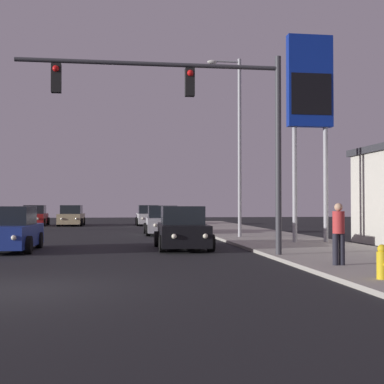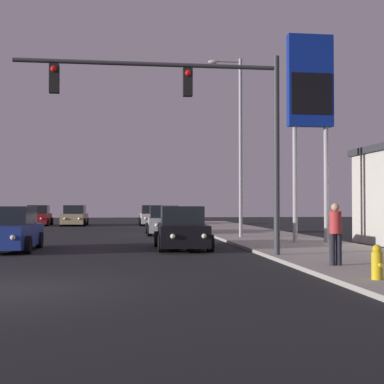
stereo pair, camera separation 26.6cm
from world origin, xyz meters
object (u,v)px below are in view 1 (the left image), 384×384
(car_white, at_px, (148,216))
(car_black, at_px, (183,230))
(car_blue, at_px, (10,231))
(street_lamp, at_px, (237,138))
(traffic_light_mast, at_px, (203,110))
(fire_hydrant, at_px, (382,262))
(car_silver, at_px, (162,221))
(pedestrian_on_sidewalk, at_px, (339,231))
(car_red, at_px, (35,216))
(gas_station_sign, at_px, (310,93))
(car_tan, at_px, (71,216))

(car_white, relative_size, car_black, 0.99)
(car_blue, bearing_deg, street_lamp, -149.03)
(traffic_light_mast, height_order, fire_hydrant, traffic_light_mast)
(car_black, distance_m, street_lamp, 7.79)
(car_white, bearing_deg, car_silver, 89.72)
(traffic_light_mast, xyz_separation_m, pedestrian_on_sidewalk, (3.19, -3.17, -3.75))
(car_blue, relative_size, street_lamp, 0.48)
(car_black, distance_m, car_red, 26.04)
(pedestrian_on_sidewalk, bearing_deg, car_black, 115.45)
(gas_station_sign, bearing_deg, street_lamp, 119.39)
(car_blue, xyz_separation_m, car_tan, (0.23, 23.72, 0.00))
(car_silver, relative_size, fire_hydrant, 5.70)
(car_black, xyz_separation_m, street_lamp, (3.42, 5.48, 4.36))
(traffic_light_mast, distance_m, pedestrian_on_sidewalk, 5.85)
(car_red, relative_size, traffic_light_mast, 0.51)
(car_black, bearing_deg, pedestrian_on_sidewalk, 117.58)
(car_blue, bearing_deg, car_white, -103.23)
(fire_hydrant, bearing_deg, gas_station_sign, 77.32)
(car_white, distance_m, car_black, 23.75)
(car_silver, xyz_separation_m, car_white, (-0.07, 13.72, 0.00))
(car_silver, distance_m, car_black, 10.03)
(car_blue, height_order, street_lamp, street_lamp)
(car_silver, height_order, street_lamp, street_lamp)
(car_silver, bearing_deg, street_lamp, 128.33)
(car_black, bearing_deg, car_red, -66.91)
(car_red, height_order, traffic_light_mast, traffic_light_mast)
(car_white, bearing_deg, fire_hydrant, 95.01)
(car_blue, distance_m, car_silver, 12.01)
(car_silver, bearing_deg, car_black, 91.40)
(car_silver, xyz_separation_m, car_black, (-0.02, -10.03, 0.00))
(traffic_light_mast, bearing_deg, car_black, 92.91)
(traffic_light_mast, distance_m, street_lamp, 9.97)
(car_tan, distance_m, traffic_light_mast, 28.68)
(car_red, distance_m, car_tan, 3.06)
(street_lamp, xyz_separation_m, pedestrian_on_sidewalk, (-0.04, -12.60, -4.08))
(street_lamp, distance_m, pedestrian_on_sidewalk, 13.24)
(traffic_light_mast, bearing_deg, gas_station_sign, 43.79)
(car_silver, height_order, car_tan, same)
(car_black, xyz_separation_m, pedestrian_on_sidewalk, (3.39, -7.11, 0.27))
(car_blue, relative_size, car_silver, 1.00)
(street_lamp, bearing_deg, gas_station_sign, -60.61)
(car_blue, height_order, car_black, same)
(car_tan, height_order, pedestrian_on_sidewalk, pedestrian_on_sidewalk)
(street_lamp, bearing_deg, traffic_light_mast, -108.88)
(car_blue, xyz_separation_m, car_white, (6.50, 23.77, 0.00))
(car_white, relative_size, pedestrian_on_sidewalk, 2.59)
(street_lamp, relative_size, pedestrian_on_sidewalk, 5.39)
(car_white, relative_size, gas_station_sign, 0.48)
(car_tan, relative_size, gas_station_sign, 0.48)
(car_white, distance_m, car_red, 9.29)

